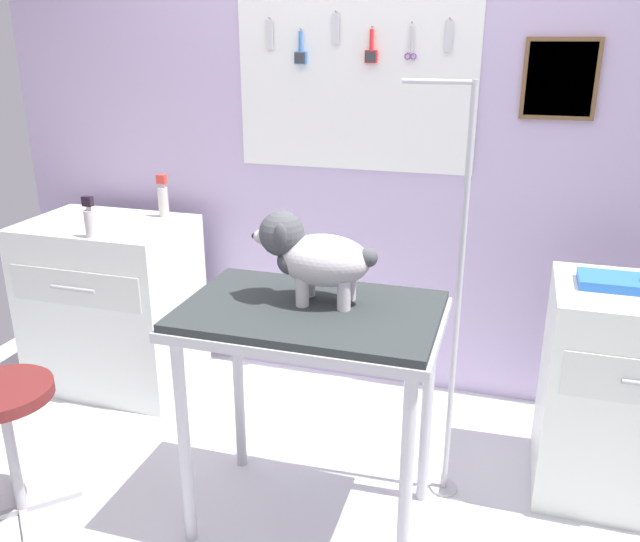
{
  "coord_description": "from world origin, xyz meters",
  "views": [
    {
      "loc": [
        0.66,
        -1.85,
        1.75
      ],
      "look_at": [
        0.06,
        0.11,
        1.02
      ],
      "focal_mm": 36.81,
      "sensor_mm": 36.0,
      "label": 1
    }
  ],
  "objects_px": {
    "cabinet_right": "(634,395)",
    "counter_left": "(113,304)",
    "dog": "(312,255)",
    "stool": "(4,410)",
    "grooming_table": "(310,334)",
    "spray_bottle_short": "(163,199)",
    "grooming_arm": "(454,320)"
  },
  "relations": [
    {
      "from": "cabinet_right",
      "to": "counter_left",
      "type": "bearing_deg",
      "value": 175.32
    },
    {
      "from": "dog",
      "to": "stool",
      "type": "height_order",
      "value": "dog"
    },
    {
      "from": "grooming_table",
      "to": "stool",
      "type": "distance_m",
      "value": 1.17
    },
    {
      "from": "grooming_table",
      "to": "counter_left",
      "type": "xyz_separation_m",
      "value": [
        -1.31,
        0.73,
        -0.34
      ]
    },
    {
      "from": "cabinet_right",
      "to": "spray_bottle_short",
      "type": "height_order",
      "value": "spray_bottle_short"
    },
    {
      "from": "cabinet_right",
      "to": "grooming_arm",
      "type": "bearing_deg",
      "value": -162.58
    },
    {
      "from": "cabinet_right",
      "to": "spray_bottle_short",
      "type": "bearing_deg",
      "value": 170.03
    },
    {
      "from": "counter_left",
      "to": "spray_bottle_short",
      "type": "distance_m",
      "value": 0.61
    },
    {
      "from": "dog",
      "to": "counter_left",
      "type": "distance_m",
      "value": 1.59
    },
    {
      "from": "stool",
      "to": "dog",
      "type": "bearing_deg",
      "value": 18.15
    },
    {
      "from": "grooming_table",
      "to": "stool",
      "type": "height_order",
      "value": "grooming_table"
    },
    {
      "from": "dog",
      "to": "cabinet_right",
      "type": "bearing_deg",
      "value": 22.41
    },
    {
      "from": "grooming_arm",
      "to": "spray_bottle_short",
      "type": "xyz_separation_m",
      "value": [
        -1.54,
        0.61,
        0.22
      ]
    },
    {
      "from": "grooming_arm",
      "to": "dog",
      "type": "xyz_separation_m",
      "value": [
        -0.47,
        -0.26,
        0.29
      ]
    },
    {
      "from": "grooming_table",
      "to": "dog",
      "type": "height_order",
      "value": "dog"
    },
    {
      "from": "grooming_arm",
      "to": "cabinet_right",
      "type": "xyz_separation_m",
      "value": [
        0.69,
        0.22,
        -0.32
      ]
    },
    {
      "from": "spray_bottle_short",
      "to": "dog",
      "type": "bearing_deg",
      "value": -39.14
    },
    {
      "from": "grooming_arm",
      "to": "cabinet_right",
      "type": "height_order",
      "value": "grooming_arm"
    },
    {
      "from": "grooming_arm",
      "to": "counter_left",
      "type": "bearing_deg",
      "value": 166.72
    },
    {
      "from": "counter_left",
      "to": "spray_bottle_short",
      "type": "height_order",
      "value": "spray_bottle_short"
    },
    {
      "from": "counter_left",
      "to": "spray_bottle_short",
      "type": "bearing_deg",
      "value": 39.37
    },
    {
      "from": "counter_left",
      "to": "cabinet_right",
      "type": "height_order",
      "value": "counter_left"
    },
    {
      "from": "counter_left",
      "to": "grooming_arm",
      "type": "bearing_deg",
      "value": -13.28
    },
    {
      "from": "grooming_arm",
      "to": "dog",
      "type": "height_order",
      "value": "grooming_arm"
    },
    {
      "from": "grooming_table",
      "to": "grooming_arm",
      "type": "relative_size",
      "value": 0.56
    },
    {
      "from": "grooming_arm",
      "to": "dog",
      "type": "distance_m",
      "value": 0.61
    },
    {
      "from": "cabinet_right",
      "to": "stool",
      "type": "bearing_deg",
      "value": -159.61
    },
    {
      "from": "cabinet_right",
      "to": "stool",
      "type": "xyz_separation_m",
      "value": [
        -2.24,
        -0.83,
        0.03
      ]
    },
    {
      "from": "grooming_table",
      "to": "dog",
      "type": "distance_m",
      "value": 0.28
    },
    {
      "from": "grooming_arm",
      "to": "cabinet_right",
      "type": "bearing_deg",
      "value": 17.42
    },
    {
      "from": "grooming_table",
      "to": "grooming_arm",
      "type": "bearing_deg",
      "value": 34.3
    },
    {
      "from": "counter_left",
      "to": "cabinet_right",
      "type": "xyz_separation_m",
      "value": [
        2.46,
        -0.2,
        -0.01
      ]
    }
  ]
}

